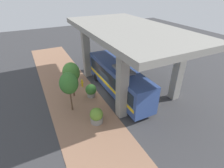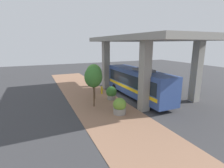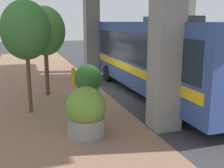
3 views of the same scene
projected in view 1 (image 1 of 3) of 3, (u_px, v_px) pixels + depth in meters
name	position (u px, v px, depth m)	size (l,w,h in m)	color
ground_plane	(98.00, 92.00, 21.59)	(80.00, 80.00, 0.00)	#38383A
sidewalk_strip	(74.00, 99.00, 20.43)	(6.00, 40.00, 0.02)	#936B51
overpass	(128.00, 36.00, 19.87)	(9.40, 17.98, 7.50)	gray
bus	(118.00, 78.00, 20.50)	(2.72, 11.53, 3.77)	#334C8C
fire_hydrant	(82.00, 83.00, 22.53)	(0.46, 0.22, 1.06)	gold
planter_front	(97.00, 116.00, 16.62)	(1.26, 1.26, 1.59)	gray
planter_middle	(91.00, 91.00, 20.44)	(1.29, 1.29, 1.59)	gray
street_tree_near	(71.00, 73.00, 19.41)	(1.92, 1.92, 4.26)	brown
street_tree_far	(69.00, 83.00, 17.05)	(1.86, 1.86, 4.35)	brown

